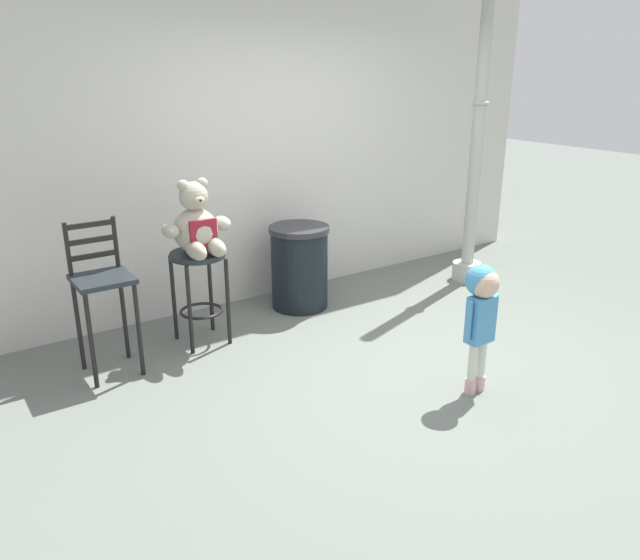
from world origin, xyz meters
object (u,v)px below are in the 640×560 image
teddy_bear (197,227)px  bar_chair_empty (102,288)px  child_walking (481,302)px  lamppost (476,160)px  bar_stool_with_teddy (199,277)px  trash_bin (299,267)px

teddy_bear → bar_chair_empty: (-0.76, -0.06, -0.31)m
child_walking → lamppost: size_ratio=0.30×
bar_stool_with_teddy → bar_chair_empty: size_ratio=0.68×
teddy_bear → trash_bin: 1.22m
teddy_bear → lamppost: size_ratio=0.19×
child_walking → trash_bin: (-0.14, 1.98, -0.27)m
bar_stool_with_teddy → bar_chair_empty: (-0.76, -0.09, 0.10)m
child_walking → trash_bin: bearing=50.7°
bar_stool_with_teddy → lamppost: (2.87, -0.15, 0.68)m
trash_bin → bar_chair_empty: size_ratio=0.69×
bar_stool_with_teddy → teddy_bear: size_ratio=1.32×
lamppost → bar_chair_empty: bearing=179.1°
teddy_bear → trash_bin: size_ratio=0.75×
trash_bin → teddy_bear: bearing=-167.9°
bar_stool_with_teddy → child_walking: child_walking is taller
teddy_bear → trash_bin: bearing=12.1°
lamppost → bar_chair_empty: lamppost is taller
bar_stool_with_teddy → trash_bin: (1.05, 0.20, -0.16)m
child_walking → bar_chair_empty: bearing=95.6°
teddy_bear → bar_chair_empty: teddy_bear is taller
child_walking → trash_bin: child_walking is taller
child_walking → lamppost: 2.41m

